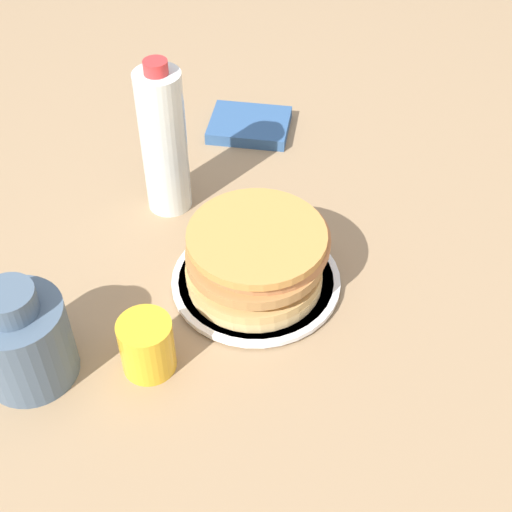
{
  "coord_description": "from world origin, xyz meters",
  "views": [
    {
      "loc": [
        0.44,
        -0.48,
        0.7
      ],
      "look_at": [
        0.02,
        0.02,
        0.05
      ],
      "focal_mm": 50.0,
      "sensor_mm": 36.0,
      "label": 1
    }
  ],
  "objects": [
    {
      "name": "pancake_stack",
      "position": [
        0.02,
        0.02,
        0.05
      ],
      "size": [
        0.19,
        0.19,
        0.08
      ],
      "color": "#DDB977",
      "rests_on": "plate"
    },
    {
      "name": "juice_glass",
      "position": [
        0.01,
        -0.17,
        0.04
      ],
      "size": [
        0.07,
        0.07,
        0.07
      ],
      "color": "yellow",
      "rests_on": "ground_plane"
    },
    {
      "name": "plate",
      "position": [
        0.02,
        0.02,
        0.01
      ],
      "size": [
        0.23,
        0.23,
        0.01
      ],
      "color": "white",
      "rests_on": "ground_plane"
    },
    {
      "name": "cream_jug",
      "position": [
        -0.1,
        -0.26,
        0.06
      ],
      "size": [
        0.11,
        0.11,
        0.14
      ],
      "color": "#4C6075",
      "rests_on": "ground_plane"
    },
    {
      "name": "napkin",
      "position": [
        -0.22,
        0.29,
        0.01
      ],
      "size": [
        0.17,
        0.16,
        0.02
      ],
      "color": "#33598C",
      "rests_on": "ground_plane"
    },
    {
      "name": "water_bottle_near",
      "position": [
        -0.19,
        0.06,
        0.11
      ],
      "size": [
        0.07,
        0.07,
        0.24
      ],
      "color": "silver",
      "rests_on": "ground_plane"
    },
    {
      "name": "ground_plane",
      "position": [
        0.0,
        0.0,
        0.0
      ],
      "size": [
        4.0,
        4.0,
        0.0
      ],
      "primitive_type": "plane",
      "color": "#9E7F5B"
    }
  ]
}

